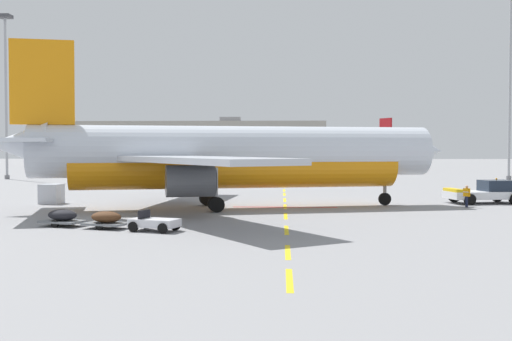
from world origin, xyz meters
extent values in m
plane|color=gray|center=(40.00, 40.00, 0.00)|extent=(400.00, 400.00, 0.00)
cube|color=yellow|center=(18.00, -5.00, 0.00)|extent=(0.24, 4.00, 0.01)
cube|color=yellow|center=(18.00, 0.89, 0.00)|extent=(0.24, 4.00, 0.01)
cube|color=yellow|center=(18.00, 8.31, 0.00)|extent=(0.24, 4.00, 0.01)
cube|color=yellow|center=(18.00, 15.55, 0.00)|extent=(0.24, 4.00, 0.01)
cube|color=yellow|center=(18.00, 22.43, 0.00)|extent=(0.24, 4.00, 0.01)
cube|color=yellow|center=(18.00, 28.63, 0.00)|extent=(0.24, 4.00, 0.01)
cube|color=yellow|center=(18.00, 35.54, 0.00)|extent=(0.24, 4.00, 0.01)
cube|color=yellow|center=(18.00, 41.19, 0.00)|extent=(0.24, 4.00, 0.01)
cube|color=yellow|center=(18.00, 47.89, 0.00)|extent=(0.24, 4.00, 0.01)
cube|color=yellow|center=(18.00, 54.14, 0.00)|extent=(0.24, 4.00, 0.01)
cube|color=yellow|center=(18.00, 60.79, 0.00)|extent=(0.24, 4.00, 0.01)
cube|color=yellow|center=(18.00, 68.12, 0.00)|extent=(0.24, 4.00, 0.01)
cube|color=yellow|center=(18.00, 74.02, 0.00)|extent=(0.24, 4.00, 0.01)
cube|color=yellow|center=(18.00, 80.57, 0.00)|extent=(0.24, 4.00, 0.01)
cube|color=yellow|center=(18.00, 86.96, 0.00)|extent=(0.24, 4.00, 0.01)
cube|color=#B21414|center=(18.00, 22.00, 0.00)|extent=(8.00, 0.40, 0.01)
cylinder|color=silver|center=(14.38, 21.05, 4.30)|extent=(30.12, 11.00, 3.80)
cylinder|color=orange|center=(14.38, 21.05, 3.26)|extent=(24.62, 9.35, 3.50)
cone|color=silver|center=(28.98, 24.71, 4.30)|extent=(4.30, 4.46, 3.72)
cone|color=silver|center=(-0.89, 17.23, 4.78)|extent=(4.86, 4.15, 3.23)
cube|color=#192333|center=(27.96, 24.46, 4.97)|extent=(2.24, 3.15, 0.60)
cube|color=orange|center=(0.80, 17.65, 9.20)|extent=(4.36, 1.42, 6.00)
cube|color=silver|center=(-0.65, 20.59, 5.06)|extent=(4.66, 6.99, 0.24)
cube|color=silver|center=(0.90, 14.38, 5.06)|extent=(4.66, 6.99, 0.24)
cube|color=#B7BCC6|center=(8.46, 28.33, 3.83)|extent=(6.33, 17.37, 0.36)
cube|color=#B7BCC6|center=(12.59, 11.84, 3.83)|extent=(13.36, 16.84, 0.36)
cylinder|color=#4C4F54|center=(9.05, 25.39, 2.38)|extent=(3.61, 2.81, 2.10)
cylinder|color=black|center=(10.60, 25.78, 2.38)|extent=(0.55, 1.76, 1.79)
cylinder|color=#4C4F54|center=(11.72, 14.72, 2.38)|extent=(3.61, 2.81, 2.10)
cylinder|color=black|center=(13.27, 15.11, 2.38)|extent=(0.55, 1.76, 1.79)
cylinder|color=gray|center=(25.93, 23.95, 1.83)|extent=(0.28, 0.28, 2.67)
cylinder|color=black|center=(25.93, 23.95, 0.50)|extent=(1.03, 0.51, 0.99)
cylinder|color=gray|center=(11.81, 23.09, 1.86)|extent=(0.28, 0.28, 2.61)
cylinder|color=black|center=(11.73, 23.43, 0.55)|extent=(1.15, 0.61, 1.10)
cylinder|color=black|center=(11.90, 22.75, 0.55)|extent=(1.15, 0.61, 1.10)
cylinder|color=gray|center=(13.08, 18.05, 1.86)|extent=(0.28, 0.28, 2.61)
cylinder|color=black|center=(12.99, 18.39, 0.55)|extent=(1.15, 0.61, 1.10)
cylinder|color=black|center=(13.16, 17.71, 0.55)|extent=(1.15, 0.61, 1.10)
cube|color=silver|center=(34.37, 26.06, 0.70)|extent=(6.40, 3.81, 0.60)
cube|color=#192333|center=(35.43, 26.25, 1.45)|extent=(2.74, 2.52, 0.90)
cube|color=yellow|center=(31.77, 25.59, 1.12)|extent=(1.13, 2.60, 0.24)
sphere|color=orange|center=(35.43, 26.25, 2.00)|extent=(0.16, 0.16, 0.16)
cylinder|color=black|center=(32.72, 24.34, 0.45)|extent=(0.96, 0.55, 0.90)
cylinder|color=black|center=(32.23, 27.10, 0.45)|extent=(0.96, 0.55, 0.90)
cylinder|color=black|center=(36.01, 27.78, 0.45)|extent=(0.96, 0.55, 0.90)
cylinder|color=silver|center=(32.84, 109.55, 3.67)|extent=(14.26, 24.50, 3.25)
cylinder|color=maroon|center=(32.84, 109.55, 2.78)|extent=(11.92, 20.09, 2.99)
cone|color=silver|center=(27.17, 121.08, 3.67)|extent=(4.17, 4.09, 3.18)
cone|color=silver|center=(38.78, 97.48, 4.08)|extent=(4.06, 4.44, 2.76)
cube|color=#192333|center=(27.56, 120.28, 4.24)|extent=(2.79, 2.30, 0.51)
cube|color=maroon|center=(38.12, 98.82, 7.86)|extent=(1.94, 3.51, 5.12)
cube|color=silver|center=(35.94, 97.08, 4.32)|extent=(6.11, 4.87, 0.20)
cube|color=silver|center=(40.84, 99.49, 4.32)|extent=(6.11, 4.87, 0.20)
cube|color=#B7BCC6|center=(27.83, 103.30, 3.27)|extent=(14.91, 5.82, 0.31)
cube|color=#B7BCC6|center=(40.86, 109.71, 3.27)|extent=(13.10, 13.23, 0.31)
cylinder|color=#4C4F54|center=(30.18, 104.31, 2.03)|extent=(2.82, 3.24, 1.79)
cylinder|color=black|center=(29.58, 105.54, 2.03)|extent=(1.41, 0.77, 1.52)
cylinder|color=#4C4F54|center=(38.61, 108.46, 2.03)|extent=(2.82, 3.24, 1.79)
cylinder|color=black|center=(38.01, 109.69, 2.03)|extent=(1.41, 0.77, 1.52)
cylinder|color=gray|center=(28.35, 118.67, 1.56)|extent=(0.24, 0.24, 2.28)
cylinder|color=black|center=(28.35, 118.67, 0.42)|extent=(0.59, 0.86, 0.85)
cylinder|color=gray|center=(31.61, 107.03, 1.58)|extent=(0.24, 0.24, 2.23)
cylinder|color=black|center=(31.34, 106.90, 0.47)|extent=(0.68, 0.97, 0.94)
cylinder|color=black|center=(31.87, 107.17, 0.47)|extent=(0.68, 0.97, 0.94)
cylinder|color=gray|center=(35.59, 109.00, 1.58)|extent=(0.24, 0.24, 2.23)
cylinder|color=black|center=(35.32, 108.86, 0.47)|extent=(0.68, 0.97, 0.94)
cylinder|color=black|center=(35.86, 109.13, 0.47)|extent=(0.68, 0.97, 0.94)
cube|color=silver|center=(10.78, 7.56, 0.46)|extent=(2.91, 2.16, 0.44)
cube|color=black|center=(10.16, 7.77, 0.86)|extent=(0.47, 1.10, 0.56)
cylinder|color=black|center=(11.87, 7.93, 0.28)|extent=(0.59, 0.35, 0.56)
cylinder|color=black|center=(11.42, 6.61, 0.28)|extent=(0.59, 0.35, 0.56)
cylinder|color=black|center=(10.14, 8.51, 0.28)|extent=(0.59, 0.35, 0.56)
cylinder|color=black|center=(9.70, 7.19, 0.28)|extent=(0.59, 0.35, 0.56)
cube|color=slate|center=(7.84, 8.55, 0.28)|extent=(2.75, 2.19, 0.12)
ellipsoid|color=#4C2D19|center=(7.84, 8.55, 0.66)|extent=(2.11, 1.72, 0.64)
cylinder|color=black|center=(8.06, 9.19, 0.22)|extent=(0.46, 0.27, 0.44)
cylinder|color=black|center=(7.63, 7.91, 0.22)|extent=(0.46, 0.27, 0.44)
cube|color=slate|center=(5.00, 9.51, 0.28)|extent=(2.75, 2.19, 0.12)
ellipsoid|color=black|center=(5.00, 9.51, 0.66)|extent=(2.11, 1.72, 0.64)
cylinder|color=black|center=(5.21, 10.15, 0.22)|extent=(0.46, 0.27, 0.44)
cylinder|color=black|center=(4.78, 8.87, 0.22)|extent=(0.46, 0.27, 0.44)
cylinder|color=#191E38|center=(31.91, 22.31, 0.42)|extent=(0.16, 0.16, 0.84)
cylinder|color=#191E38|center=(31.93, 22.55, 0.42)|extent=(0.16, 0.16, 0.84)
cube|color=orange|center=(31.92, 22.43, 1.15)|extent=(0.47, 0.52, 0.63)
cube|color=silver|center=(31.92, 22.43, 1.18)|extent=(0.49, 0.53, 0.06)
sphere|color=tan|center=(31.92, 22.43, 1.58)|extent=(0.23, 0.23, 0.23)
cylinder|color=orange|center=(32.07, 22.17, 1.18)|extent=(0.09, 0.09, 0.57)
cylinder|color=orange|center=(31.77, 22.69, 1.18)|extent=(0.09, 0.09, 0.57)
cube|color=#B7BCC6|center=(-1.08, 24.30, 0.80)|extent=(1.79, 1.76, 1.60)
cube|color=silver|center=(-1.08, 24.30, 0.80)|extent=(1.61, 0.25, 1.36)
cylinder|color=slate|center=(-22.42, 64.42, 0.30)|extent=(0.70, 0.70, 0.60)
cylinder|color=#9EA0A5|center=(-22.42, 64.42, 11.70)|extent=(0.36, 0.36, 23.41)
cube|color=#3F3F44|center=(-22.42, 64.42, 23.66)|extent=(1.80, 1.80, 0.50)
cylinder|color=slate|center=(49.93, 64.52, 0.30)|extent=(0.70, 0.70, 0.60)
cylinder|color=#9EA0A5|center=(49.93, 64.52, 14.70)|extent=(0.36, 0.36, 29.41)
cube|color=#9E998E|center=(-9.44, 162.58, 6.07)|extent=(78.98, 25.96, 12.15)
cube|color=#192333|center=(-9.44, 149.54, 6.68)|extent=(72.66, 0.12, 4.37)
cube|color=gray|center=(2.41, 162.58, 12.95)|extent=(6.00, 5.00, 1.60)
camera|label=1|loc=(17.72, -26.72, 4.55)|focal=44.56mm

